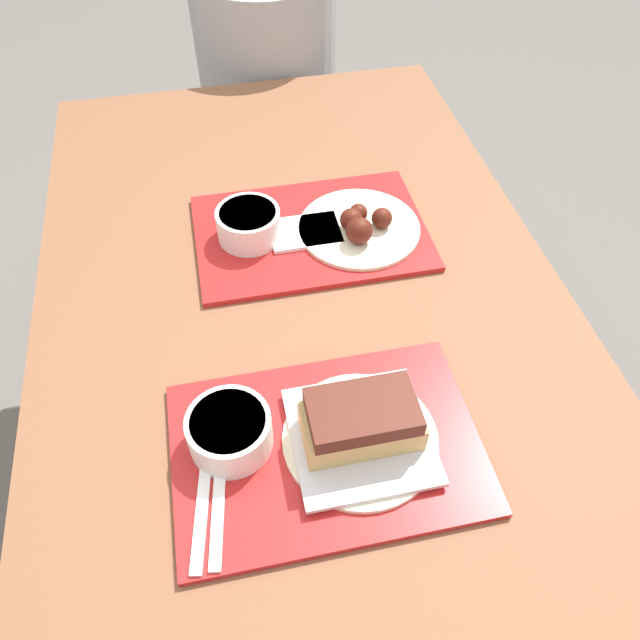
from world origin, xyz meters
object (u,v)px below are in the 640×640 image
(brisket_sandwich_plate, at_px, (361,428))
(person_seated_across, at_px, (267,58))
(tray_near, at_px, (327,448))
(wings_plate_far, at_px, (360,226))
(bowl_coleslaw_far, at_px, (249,223))
(bowl_coleslaw_near, at_px, (229,430))
(tray_far, at_px, (311,233))

(brisket_sandwich_plate, distance_m, person_seated_across, 1.31)
(brisket_sandwich_plate, bearing_deg, tray_near, 179.21)
(tray_near, distance_m, wings_plate_far, 0.47)
(bowl_coleslaw_far, bearing_deg, bowl_coleslaw_near, -100.93)
(wings_plate_far, bearing_deg, bowl_coleslaw_near, -125.69)
(bowl_coleslaw_near, height_order, person_seated_across, person_seated_across)
(tray_near, relative_size, wings_plate_far, 1.88)
(person_seated_across, bearing_deg, bowl_coleslaw_far, -100.52)
(bowl_coleslaw_near, height_order, bowl_coleslaw_far, same)
(brisket_sandwich_plate, relative_size, person_seated_across, 0.33)
(tray_far, xyz_separation_m, bowl_coleslaw_far, (-0.12, 0.01, 0.04))
(tray_far, height_order, person_seated_across, person_seated_across)
(bowl_coleslaw_near, xyz_separation_m, wings_plate_far, (0.29, 0.41, -0.02))
(tray_far, relative_size, wings_plate_far, 1.88)
(brisket_sandwich_plate, bearing_deg, tray_far, 87.50)
(tray_far, distance_m, wings_plate_far, 0.10)
(tray_far, relative_size, person_seated_across, 0.64)
(bowl_coleslaw_far, bearing_deg, brisket_sandwich_plate, -78.39)
(bowl_coleslaw_near, xyz_separation_m, brisket_sandwich_plate, (0.18, -0.03, 0.00))
(brisket_sandwich_plate, height_order, wings_plate_far, brisket_sandwich_plate)
(bowl_coleslaw_far, xyz_separation_m, wings_plate_far, (0.21, -0.03, -0.02))
(bowl_coleslaw_far, bearing_deg, tray_near, -84.21)
(wings_plate_far, distance_m, person_seated_across, 0.86)
(tray_far, bearing_deg, person_seated_across, 87.54)
(tray_near, height_order, bowl_coleslaw_near, bowl_coleslaw_near)
(wings_plate_far, bearing_deg, tray_far, 165.64)
(brisket_sandwich_plate, xyz_separation_m, bowl_coleslaw_far, (-0.10, 0.47, -0.00))
(tray_far, relative_size, bowl_coleslaw_far, 3.68)
(tray_near, relative_size, bowl_coleslaw_near, 3.68)
(bowl_coleslaw_far, bearing_deg, tray_far, -3.05)
(wings_plate_far, bearing_deg, brisket_sandwich_plate, -104.18)
(bowl_coleslaw_near, distance_m, wings_plate_far, 0.51)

